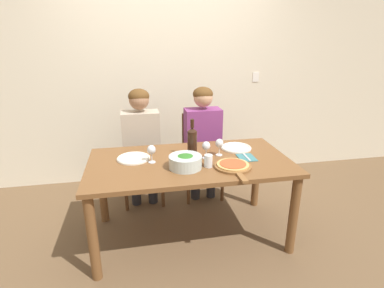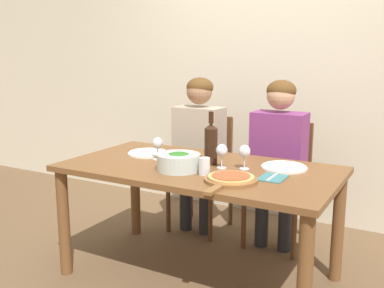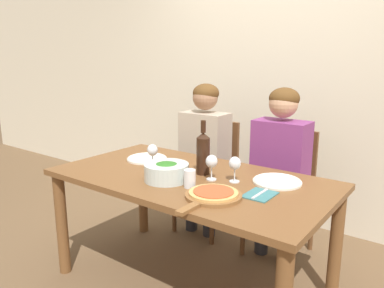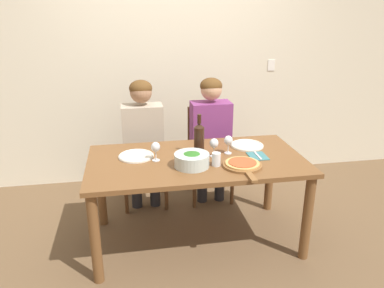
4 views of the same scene
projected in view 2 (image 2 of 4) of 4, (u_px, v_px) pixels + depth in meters
The scene contains 17 objects.
ground_plane at pixel (199, 276), 2.93m from camera, with size 40.00×40.00×0.00m, color brown.
back_wall at pixel (275, 62), 3.82m from camera, with size 10.00×0.06×2.70m.
dining_table at pixel (199, 182), 2.80m from camera, with size 1.69×0.90×0.74m.
chair_left at pixel (204, 167), 3.69m from camera, with size 0.42×0.42×0.92m.
chair_right at pixel (281, 178), 3.38m from camera, with size 0.42×0.42×0.92m.
person_woman at pixel (198, 140), 3.55m from camera, with size 0.47×0.51×1.24m.
person_man at pixel (278, 148), 3.24m from camera, with size 0.47×0.51×1.24m.
wine_bottle at pixel (211, 143), 2.81m from camera, with size 0.08×0.08×0.33m.
broccoli_bowl at pixel (179, 162), 2.68m from camera, with size 0.26×0.26×0.11m.
dinner_plate_left at pixel (148, 153), 3.10m from camera, with size 0.28×0.28×0.02m.
dinner_plate_right at pixel (284, 167), 2.72m from camera, with size 0.28×0.28×0.02m.
pizza_on_board at pixel (230, 179), 2.44m from camera, with size 0.30×0.44×0.04m.
wine_glass_left at pixel (158, 144), 2.92m from camera, with size 0.07×0.07×0.15m.
wine_glass_right at pixel (245, 152), 2.68m from camera, with size 0.07×0.07×0.15m.
wine_glass_centre at pixel (222, 152), 2.71m from camera, with size 0.07×0.07×0.15m.
water_tumbler at pixel (204, 166), 2.57m from camera, with size 0.07×0.07×0.10m.
fork_on_napkin at pixel (273, 178), 2.51m from camera, with size 0.14×0.18×0.01m.
Camera 2 is at (1.27, -2.38, 1.43)m, focal length 42.00 mm.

